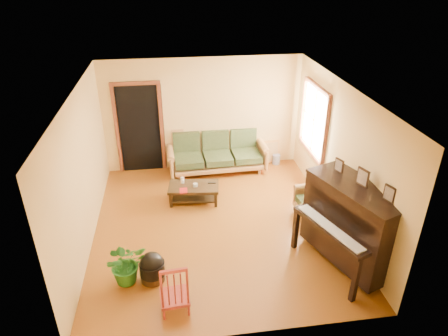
{
  "coord_description": "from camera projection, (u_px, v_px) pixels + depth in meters",
  "views": [
    {
      "loc": [
        -0.73,
        -6.13,
        4.46
      ],
      "look_at": [
        0.16,
        0.2,
        1.1
      ],
      "focal_mm": 32.0,
      "sensor_mm": 36.0,
      "label": 1
    }
  ],
  "objects": [
    {
      "name": "candle",
      "position": [
        182.0,
        180.0,
        8.18
      ],
      "size": [
        0.07,
        0.07,
        0.13
      ],
      "primitive_type": "cylinder",
      "rotation": [
        0.0,
        0.0,
        -0.01
      ],
      "color": "white",
      "rests_on": "coffee_table"
    },
    {
      "name": "window",
      "position": [
        314.0,
        120.0,
        8.25
      ],
      "size": [
        0.12,
        1.36,
        1.46
      ],
      "primitive_type": "cube",
      "color": "white",
      "rests_on": "right_wall"
    },
    {
      "name": "floor",
      "position": [
        217.0,
        225.0,
        7.53
      ],
      "size": [
        5.0,
        5.0,
        0.0
      ],
      "primitive_type": "plane",
      "color": "#65340D",
      "rests_on": "ground"
    },
    {
      "name": "piano",
      "position": [
        351.0,
        225.0,
        6.31
      ],
      "size": [
        1.46,
        1.86,
        1.44
      ],
      "primitive_type": "cube",
      "rotation": [
        0.0,
        0.0,
        0.35
      ],
      "color": "black",
      "rests_on": "floor"
    },
    {
      "name": "footstool",
      "position": [
        152.0,
        270.0,
        6.17
      ],
      "size": [
        0.44,
        0.44,
        0.37
      ],
      "primitive_type": "cylinder",
      "rotation": [
        0.0,
        0.0,
        0.14
      ],
      "color": "black",
      "rests_on": "floor"
    },
    {
      "name": "book",
      "position": [
        180.0,
        191.0,
        7.91
      ],
      "size": [
        0.16,
        0.21,
        0.02
      ],
      "primitive_type": "imported",
      "rotation": [
        0.0,
        0.0,
        -0.03
      ],
      "color": "#A31815",
      "rests_on": "coffee_table"
    },
    {
      "name": "remote",
      "position": [
        212.0,
        183.0,
        8.19
      ],
      "size": [
        0.17,
        0.06,
        0.02
      ],
      "primitive_type": "cube",
      "rotation": [
        0.0,
        0.0,
        -0.11
      ],
      "color": "black",
      "rests_on": "coffee_table"
    },
    {
      "name": "ceramic_crock",
      "position": [
        276.0,
        159.0,
        9.73
      ],
      "size": [
        0.22,
        0.22,
        0.24
      ],
      "primitive_type": "cylinder",
      "rotation": [
        0.0,
        0.0,
        -0.17
      ],
      "color": "#324B98",
      "rests_on": "floor"
    },
    {
      "name": "sofa",
      "position": [
        217.0,
        152.0,
        9.24
      ],
      "size": [
        2.29,
        1.04,
        0.97
      ],
      "primitive_type": "cube",
      "rotation": [
        0.0,
        0.0,
        0.04
      ],
      "color": "#A8733D",
      "rests_on": "floor"
    },
    {
      "name": "coffee_table",
      "position": [
        194.0,
        193.0,
        8.19
      ],
      "size": [
        1.07,
        0.67,
        0.37
      ],
      "primitive_type": "cube",
      "rotation": [
        0.0,
        0.0,
        -0.12
      ],
      "color": "black",
      "rests_on": "floor"
    },
    {
      "name": "glass_jar",
      "position": [
        195.0,
        185.0,
        8.07
      ],
      "size": [
        0.12,
        0.12,
        0.06
      ],
      "primitive_type": "cylinder",
      "rotation": [
        0.0,
        0.0,
        0.29
      ],
      "color": "silver",
      "rests_on": "coffee_table"
    },
    {
      "name": "potted_plant",
      "position": [
        126.0,
        263.0,
        6.08
      ],
      "size": [
        0.78,
        0.74,
        0.69
      ],
      "primitive_type": "imported",
      "rotation": [
        0.0,
        0.0,
        0.4
      ],
      "color": "#205C1A",
      "rests_on": "floor"
    },
    {
      "name": "red_chair",
      "position": [
        174.0,
        285.0,
        5.54
      ],
      "size": [
        0.44,
        0.47,
        0.86
      ],
      "primitive_type": "cube",
      "rotation": [
        0.0,
        0.0,
        0.08
      ],
      "color": "maroon",
      "rests_on": "floor"
    },
    {
      "name": "doorway",
      "position": [
        140.0,
        129.0,
        9.05
      ],
      "size": [
        1.08,
        0.16,
        2.05
      ],
      "primitive_type": "cube",
      "color": "black",
      "rests_on": "floor"
    },
    {
      "name": "leaning_frame",
      "position": [
        271.0,
        151.0,
        9.72
      ],
      "size": [
        0.45,
        0.16,
        0.59
      ],
      "primitive_type": "cube",
      "rotation": [
        0.0,
        0.0,
        0.13
      ],
      "color": "#CC8F44",
      "rests_on": "floor"
    },
    {
      "name": "armchair",
      "position": [
        318.0,
        199.0,
        7.56
      ],
      "size": [
        0.88,
        0.91,
        0.82
      ],
      "primitive_type": "cube",
      "rotation": [
        0.0,
        0.0,
        0.12
      ],
      "color": "#A8733D",
      "rests_on": "floor"
    }
  ]
}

